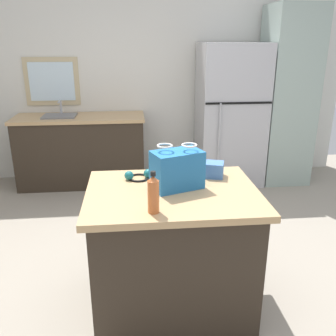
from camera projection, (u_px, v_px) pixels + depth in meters
name	position (u px, v px, depth m)	size (l,w,h in m)	color
ground	(183.00, 282.00, 2.91)	(6.17, 6.17, 0.00)	#9E9384
back_wall	(156.00, 77.00, 4.88)	(5.02, 0.13, 2.67)	silver
kitchen_island	(172.00, 249.00, 2.53)	(1.12, 0.85, 0.88)	#33281E
refrigerator	(230.00, 115.00, 4.72)	(0.81, 0.73, 1.77)	#B7B7BC
tall_cabinet	(287.00, 97.00, 4.71)	(0.60, 0.65, 2.20)	#9EB2A8
sink_counter	(81.00, 150.00, 4.74)	(1.61, 0.60, 1.08)	#33281E
shopping_bag	(177.00, 169.00, 2.39)	(0.36, 0.29, 0.29)	#236BAD
small_box	(214.00, 170.00, 2.61)	(0.13, 0.12, 0.11)	#4775B7
bottle	(153.00, 194.00, 2.05)	(0.07, 0.07, 0.25)	#C66633
ear_defenders	(139.00, 176.00, 2.58)	(0.20, 0.18, 0.06)	black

